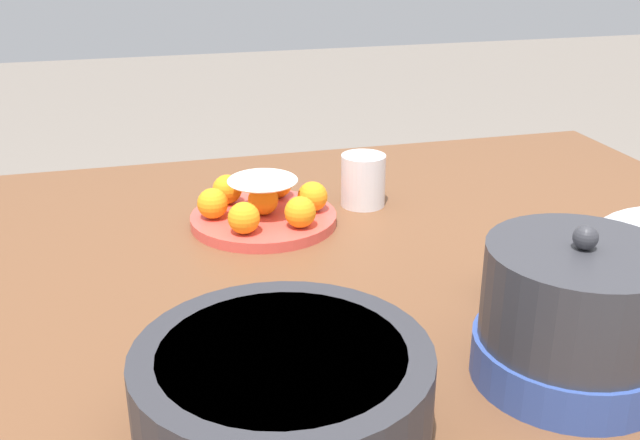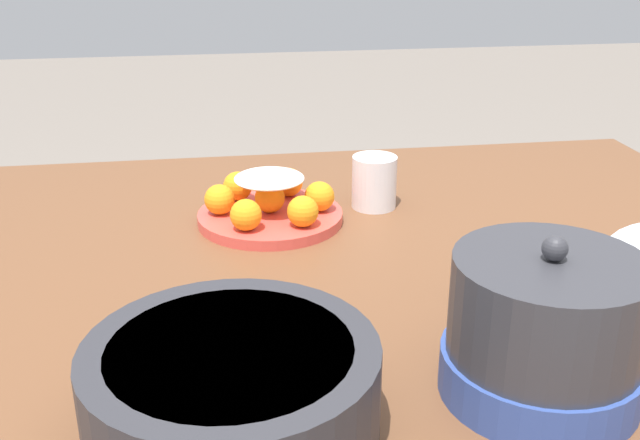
% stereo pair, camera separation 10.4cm
% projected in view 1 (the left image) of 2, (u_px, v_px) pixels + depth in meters
% --- Properties ---
extents(dining_table, '(1.26, 1.09, 0.73)m').
position_uv_depth(dining_table, '(383.00, 330.00, 1.01)').
color(dining_table, brown).
rests_on(dining_table, ground_plane).
extents(cake_plate, '(0.22, 0.22, 0.08)m').
position_uv_depth(cake_plate, '(263.00, 207.00, 1.12)').
color(cake_plate, '#E04C42').
rests_on(cake_plate, dining_table).
extents(serving_bowl, '(0.26, 0.26, 0.09)m').
position_uv_depth(serving_bowl, '(283.00, 393.00, 0.65)').
color(serving_bowl, '#2D2D33').
rests_on(serving_bowl, dining_table).
extents(cup_near, '(0.07, 0.07, 0.08)m').
position_uv_depth(cup_near, '(363.00, 180.00, 1.19)').
color(cup_near, white).
rests_on(cup_near, dining_table).
extents(cup_far, '(0.08, 0.08, 0.07)m').
position_uv_depth(cup_far, '(522.00, 271.00, 0.91)').
color(cup_far, '#38568E').
rests_on(cup_far, dining_table).
extents(warming_pot, '(0.19, 0.19, 0.17)m').
position_uv_depth(warming_pot, '(574.00, 316.00, 0.73)').
color(warming_pot, '#334C99').
rests_on(warming_pot, dining_table).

